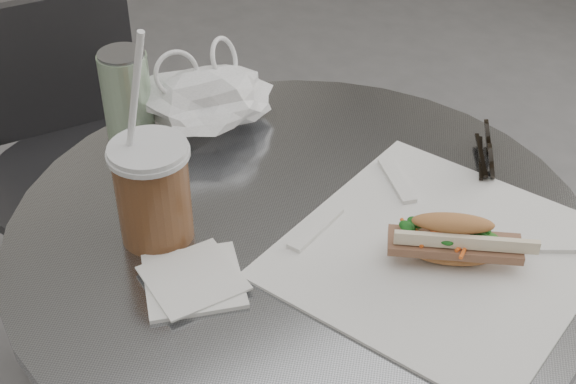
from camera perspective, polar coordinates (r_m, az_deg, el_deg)
cafe_table at (r=1.23m, az=0.75°, el=-12.21°), size 0.76×0.76×0.74m
chair_far at (r=1.71m, az=-13.44°, el=-2.00°), size 0.41×0.43×0.78m
sandwich_paper at (r=1.01m, az=10.77°, el=-4.30°), size 0.45×0.44×0.00m
banh_mi at (r=0.98m, az=11.67°, el=-3.39°), size 0.19×0.19×0.07m
iced_coffee at (r=0.99m, az=-9.60°, el=0.10°), size 0.10×0.10×0.29m
sunglasses at (r=1.17m, az=13.96°, el=2.83°), size 0.09×0.10×0.05m
plastic_bag at (r=1.20m, az=-5.65°, el=6.40°), size 0.23×0.19×0.10m
napkin_stack at (r=0.96m, az=-6.75°, el=-6.23°), size 0.15×0.15×0.01m
drink_can at (r=1.20m, az=-11.40°, el=6.77°), size 0.07×0.07×0.14m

